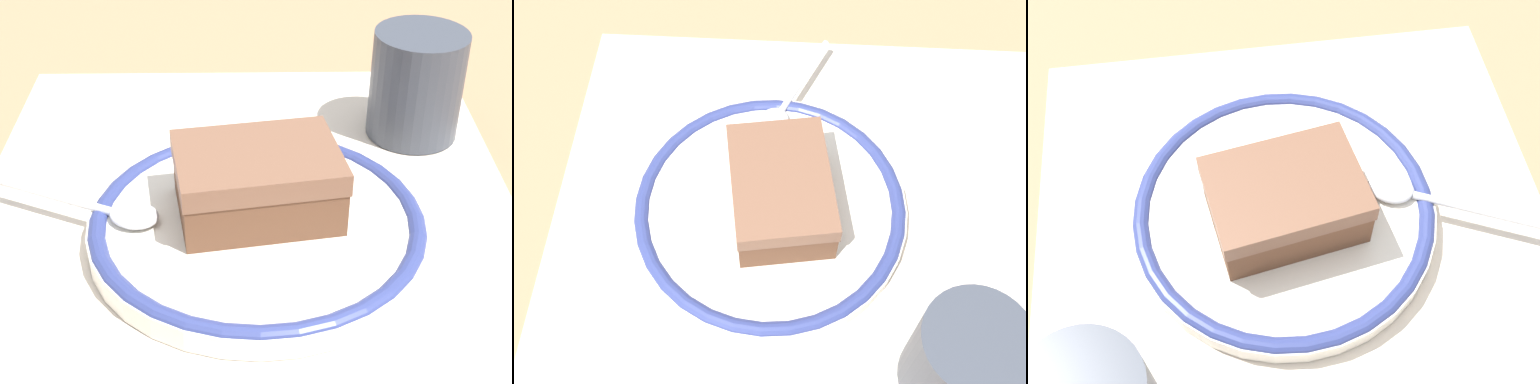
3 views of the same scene
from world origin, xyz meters
TOP-DOWN VIEW (x-y plane):
  - ground_plane at (0.00, 0.00)m, footprint 2.40×2.40m
  - placemat at (0.00, 0.00)m, footprint 0.41×0.36m
  - plate at (-0.03, -0.01)m, footprint 0.21×0.21m
  - cake_slice at (-0.02, -0.01)m, footprint 0.09×0.11m
  - spoon at (-0.03, 0.08)m, footprint 0.06×0.12m

SIDE VIEW (x-z plane):
  - ground_plane at x=0.00m, z-range 0.00..0.00m
  - placemat at x=0.00m, z-range 0.00..0.00m
  - plate at x=-0.03m, z-range 0.00..0.02m
  - spoon at x=-0.03m, z-range 0.02..0.03m
  - cake_slice at x=-0.02m, z-range 0.02..0.06m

